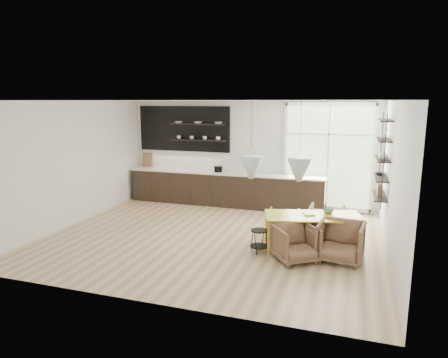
% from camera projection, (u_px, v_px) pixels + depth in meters
% --- Properties ---
extents(room, '(7.02, 6.01, 2.91)m').
position_uv_depth(room, '(253.00, 164.00, 9.20)').
color(room, '#D4B688').
rests_on(room, ground).
extents(kitchen_run, '(5.54, 0.69, 2.75)m').
position_uv_depth(kitchen_run, '(222.00, 184.00, 11.24)').
color(kitchen_run, black).
rests_on(kitchen_run, ground).
extents(right_shelving, '(0.26, 1.22, 1.90)m').
position_uv_depth(right_shelving, '(382.00, 161.00, 8.39)').
color(right_shelving, black).
rests_on(right_shelving, ground).
extents(dining_table, '(2.02, 1.30, 0.68)m').
position_uv_depth(dining_table, '(313.00, 218.00, 7.85)').
color(dining_table, gold).
rests_on(dining_table, ground).
extents(armchair_back_left, '(0.72, 0.74, 0.61)m').
position_uv_depth(armchair_back_left, '(284.00, 224.00, 8.55)').
color(armchair_back_left, brown).
rests_on(armchair_back_left, ground).
extents(armchair_back_right, '(0.74, 0.76, 0.68)m').
position_uv_depth(armchair_back_right, '(326.00, 222.00, 8.59)').
color(armchair_back_right, brown).
rests_on(armchair_back_right, ground).
extents(armchair_front_left, '(1.00, 1.00, 0.66)m').
position_uv_depth(armchair_front_left, '(295.00, 243.00, 7.29)').
color(armchair_front_left, brown).
rests_on(armchair_front_left, ground).
extents(armchair_front_right, '(0.87, 0.89, 0.74)m').
position_uv_depth(armchair_front_right, '(341.00, 242.00, 7.28)').
color(armchair_front_right, brown).
rests_on(armchair_front_right, ground).
extents(wire_stool, '(0.36, 0.36, 0.45)m').
position_uv_depth(wire_stool, '(259.00, 238.00, 7.70)').
color(wire_stool, black).
rests_on(wire_stool, ground).
extents(table_book, '(0.29, 0.34, 0.03)m').
position_uv_depth(table_book, '(304.00, 214.00, 7.92)').
color(table_book, white).
rests_on(table_book, dining_table).
extents(table_bowl, '(0.27, 0.27, 0.06)m').
position_uv_depth(table_bowl, '(328.00, 211.00, 8.00)').
color(table_bowl, '#52854E').
rests_on(table_bowl, dining_table).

